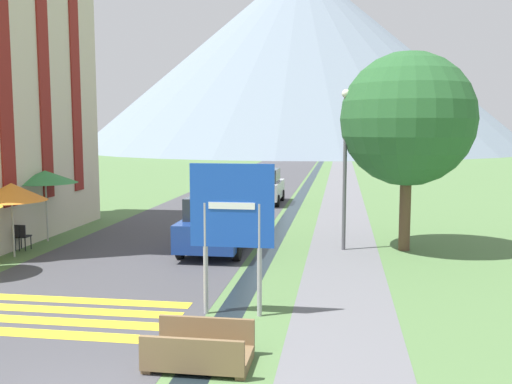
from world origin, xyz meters
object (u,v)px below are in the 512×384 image
at_px(road_sign, 232,218).
at_px(footbridge, 199,352).
at_px(parked_car_near, 218,223).
at_px(cafe_chair_far_right, 21,235).
at_px(streetlamp, 345,156).
at_px(parked_car_far, 265,186).
at_px(cafe_umbrella_middle_orange, 11,192).
at_px(tree_by_path, 408,119).
at_px(cafe_umbrella_rear_green, 45,177).
at_px(cafe_chair_far_left, 15,235).

relative_size(road_sign, footbridge, 1.89).
xyz_separation_m(parked_car_near, cafe_chair_far_right, (-6.24, -0.92, -0.40)).
distance_m(footbridge, streetlamp, 10.17).
distance_m(footbridge, parked_car_far, 20.36).
height_order(cafe_umbrella_middle_orange, tree_by_path, tree_by_path).
distance_m(cafe_chair_far_right, tree_by_path, 12.86).
distance_m(parked_car_near, parked_car_far, 11.55).
relative_size(parked_car_near, cafe_umbrella_rear_green, 1.75).
bearing_deg(cafe_chair_far_left, tree_by_path, 19.89).
height_order(cafe_chair_far_right, cafe_umbrella_rear_green, cafe_umbrella_rear_green).
relative_size(road_sign, parked_car_near, 0.74).
bearing_deg(cafe_umbrella_middle_orange, streetlamp, 14.31).
bearing_deg(cafe_umbrella_middle_orange, footbridge, -42.49).
bearing_deg(road_sign, tree_by_path, 59.02).
distance_m(cafe_umbrella_middle_orange, streetlamp, 10.34).
xyz_separation_m(footbridge, tree_by_path, (4.33, 9.72, 3.97)).
distance_m(cafe_umbrella_rear_green, streetlamp, 10.23).
relative_size(parked_car_near, cafe_chair_far_left, 5.09).
bearing_deg(footbridge, parked_car_near, 100.38).
relative_size(road_sign, cafe_umbrella_middle_orange, 1.41).
height_order(parked_car_far, tree_by_path, tree_by_path).
xyz_separation_m(cafe_chair_far_left, cafe_umbrella_rear_green, (0.24, 1.58, 1.74)).
xyz_separation_m(road_sign, parked_car_near, (-1.66, 6.13, -1.16)).
xyz_separation_m(parked_car_near, tree_by_path, (5.93, 0.99, 3.28)).
xyz_separation_m(footbridge, cafe_chair_far_left, (-8.03, 7.79, 0.29)).
bearing_deg(cafe_chair_far_left, parked_car_far, 73.92).
xyz_separation_m(parked_car_near, streetlamp, (4.00, 0.74, 2.14)).
distance_m(cafe_chair_far_right, cafe_umbrella_rear_green, 2.33).
height_order(cafe_umbrella_middle_orange, streetlamp, streetlamp).
xyz_separation_m(parked_car_far, cafe_umbrella_middle_orange, (-5.93, -13.35, 1.09)).
height_order(road_sign, parked_car_far, road_sign).
bearing_deg(footbridge, cafe_chair_far_left, 135.88).
relative_size(cafe_chair_far_left, cafe_umbrella_rear_green, 0.34).
relative_size(cafe_umbrella_rear_green, streetlamp, 0.48).
relative_size(cafe_umbrella_middle_orange, cafe_umbrella_rear_green, 0.92).
bearing_deg(footbridge, cafe_chair_far_right, 135.10).
bearing_deg(road_sign, streetlamp, 71.21).
height_order(parked_car_near, cafe_chair_far_right, parked_car_near).
relative_size(parked_car_near, tree_by_path, 0.68).
xyz_separation_m(footbridge, cafe_umbrella_middle_orange, (-7.57, 6.93, 1.78)).
xyz_separation_m(parked_car_far, cafe_chair_far_right, (-6.21, -12.47, -0.39)).
relative_size(footbridge, parked_car_near, 0.39).
bearing_deg(streetlamp, cafe_umbrella_middle_orange, -165.69).
distance_m(road_sign, footbridge, 3.19).
height_order(parked_car_near, cafe_chair_far_left, parked_car_near).
bearing_deg(streetlamp, cafe_chair_far_right, -170.78).
bearing_deg(cafe_chair_far_right, parked_car_far, 36.24).
bearing_deg(road_sign, cafe_umbrella_rear_green, 139.25).
relative_size(footbridge, cafe_chair_far_left, 2.00).
bearing_deg(parked_car_near, parked_car_far, 90.18).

